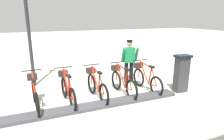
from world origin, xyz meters
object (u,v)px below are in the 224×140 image
bike_docked_3 (67,89)px  bike_docked_2 (96,85)px  bike_docked_0 (146,78)px  bike_docked_1 (122,82)px  payment_kiosk (181,73)px  bike_docked_4 (35,94)px  worker_near_rack (129,60)px  lamp_post (26,8)px

bike_docked_3 → bike_docked_2: bearing=-90.0°
bike_docked_0 → bike_docked_1: 0.90m
payment_kiosk → bike_docked_4: (0.57, 4.63, -0.24)m
bike_docked_4 → bike_docked_1: bearing=-90.0°
bike_docked_2 → bike_docked_3: size_ratio=1.00×
bike_docked_4 → worker_near_rack: size_ratio=1.04×
bike_docked_1 → lamp_post: (1.99, 2.68, 2.35)m
payment_kiosk → bike_docked_0: 1.20m
bike_docked_3 → bike_docked_4: bearing=90.0°
bike_docked_0 → bike_docked_3: 2.70m
bike_docked_0 → bike_docked_3: (0.00, 2.70, 0.00)m
payment_kiosk → bike_docked_2: payment_kiosk is taller
payment_kiosk → bike_docked_1: payment_kiosk is taller
bike_docked_1 → bike_docked_0: bearing=-90.0°
bike_docked_3 → lamp_post: size_ratio=0.40×
payment_kiosk → bike_docked_0: size_ratio=0.74×
bike_docked_1 → bike_docked_2: same height
bike_docked_0 → bike_docked_4: same height
lamp_post → bike_docked_0: bearing=-119.0°
bike_docked_3 → bike_docked_4: same height
bike_docked_1 → bike_docked_4: same height
payment_kiosk → bike_docked_4: size_ratio=0.74×
lamp_post → bike_docked_3: bearing=-156.1°
bike_docked_2 → bike_docked_4: (0.00, 1.80, 0.00)m
bike_docked_0 → bike_docked_4: (0.00, 3.60, 0.00)m
bike_docked_4 → lamp_post: lamp_post is taller
bike_docked_2 → bike_docked_3: same height
bike_docked_0 → bike_docked_4: bearing=90.0°
worker_near_rack → lamp_post: lamp_post is taller
payment_kiosk → bike_docked_3: payment_kiosk is taller
payment_kiosk → bike_docked_2: (0.57, 2.83, -0.24)m
bike_docked_2 → lamp_post: size_ratio=0.40×
bike_docked_0 → lamp_post: size_ratio=0.40×
bike_docked_0 → bike_docked_2: same height
bike_docked_2 → bike_docked_4: size_ratio=1.00×
payment_kiosk → bike_docked_2: bearing=78.6°
bike_docked_3 → lamp_post: (1.99, 0.88, 2.35)m
payment_kiosk → lamp_post: lamp_post is taller
bike_docked_0 → worker_near_rack: 1.06m
bike_docked_2 → bike_docked_1: bearing=-90.0°
bike_docked_2 → lamp_post: 3.55m
bike_docked_3 → bike_docked_4: size_ratio=1.00×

